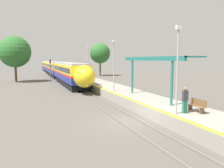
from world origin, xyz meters
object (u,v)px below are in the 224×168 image
object	(u,v)px
lamppost_mid	(114,62)
train	(55,68)
platform_bench	(197,105)
lamppost_farthest	(74,61)
lamppost_far	(88,62)
person_waiting	(185,100)
railway_signal	(50,68)
lamppost_near	(177,64)

from	to	relation	value
lamppost_mid	train	bearing A→B (deg)	93.78
platform_bench	lamppost_farthest	bearing A→B (deg)	92.83
lamppost_far	lamppost_mid	bearing A→B (deg)	-90.00
lamppost_mid	lamppost_far	bearing A→B (deg)	90.00
train	person_waiting	xyz separation A→B (m)	(3.00, -46.94, -0.43)
train	person_waiting	bearing A→B (deg)	-86.34
lamppost_farthest	lamppost_mid	bearing A→B (deg)	-90.00
railway_signal	platform_bench	bearing A→B (deg)	-78.95
railway_signal	lamppost_far	world-z (taller)	lamppost_far
lamppost_near	lamppost_far	size ratio (longest dim) A/B	1.00
person_waiting	lamppost_mid	distance (m)	11.49
lamppost_near	platform_bench	bearing A→B (deg)	-2.91
lamppost_farthest	person_waiting	bearing A→B (deg)	-88.90
person_waiting	lamppost_farthest	distance (m)	33.65
platform_bench	railway_signal	distance (m)	33.98
person_waiting	lamppost_farthest	world-z (taller)	lamppost_farthest
lamppost_near	lamppost_far	distance (m)	22.33
train	lamppost_mid	world-z (taller)	lamppost_mid
lamppost_near	lamppost_mid	bearing A→B (deg)	90.00
person_waiting	lamppost_near	distance (m)	2.42
railway_signal	lamppost_mid	bearing A→B (deg)	-77.62
lamppost_farthest	railway_signal	bearing A→B (deg)	-177.07
lamppost_near	lamppost_mid	size ratio (longest dim) A/B	1.00
lamppost_mid	lamppost_far	size ratio (longest dim) A/B	1.00
lamppost_near	lamppost_mid	world-z (taller)	same
lamppost_mid	lamppost_farthest	size ratio (longest dim) A/B	1.00
platform_bench	lamppost_far	distance (m)	22.64
lamppost_near	lamppost_far	bearing A→B (deg)	90.00
train	railway_signal	distance (m)	13.86
lamppost_mid	railway_signal	bearing A→B (deg)	102.38
lamppost_mid	lamppost_near	bearing A→B (deg)	-90.00
platform_bench	lamppost_near	bearing A→B (deg)	177.09
train	lamppost_far	bearing A→B (deg)	-84.52
railway_signal	lamppost_far	distance (m)	12.03
train	railway_signal	world-z (taller)	railway_signal
platform_bench	lamppost_near	xyz separation A→B (m)	(-1.66, 0.08, 2.78)
lamppost_near	lamppost_farthest	size ratio (longest dim) A/B	1.00
railway_signal	lamppost_near	world-z (taller)	lamppost_near
railway_signal	lamppost_near	size ratio (longest dim) A/B	0.78
platform_bench	lamppost_far	bearing A→B (deg)	94.23
platform_bench	lamppost_far	size ratio (longest dim) A/B	0.26
lamppost_farthest	lamppost_far	bearing A→B (deg)	-90.00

